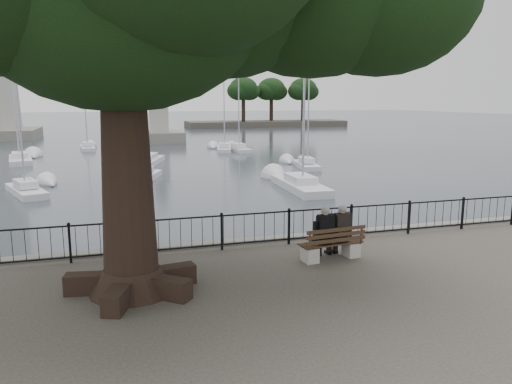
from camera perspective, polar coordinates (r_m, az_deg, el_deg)
name	(u,v)px	position (r m, az deg, el deg)	size (l,w,h in m)	color
harbor	(251,258)	(15.00, -0.55, -7.57)	(260.00, 260.00, 1.20)	slate
railing	(256,228)	(14.24, 0.00, -4.12)	(22.06, 0.06, 1.00)	black
bench	(332,248)	(13.36, 8.65, -6.31)	(1.79, 0.70, 0.92)	#A29E97
person_left	(322,235)	(13.22, 7.57, -4.87)	(0.45, 0.75, 1.46)	black
person_right	(339,233)	(13.48, 9.45, -4.63)	(0.45, 0.75, 1.46)	black
lion_monument	(159,125)	(61.01, -11.03, 7.48)	(5.59, 5.59, 8.35)	slate
sailboat_a	(26,189)	(30.23, -24.80, 0.28)	(2.85, 4.90, 8.35)	silver
sailboat_b	(143,175)	(33.08, -12.77, 1.89)	(2.85, 4.90, 10.26)	silver
sailboat_c	(300,184)	(28.97, 5.10, 0.96)	(1.95, 6.26, 12.94)	silver
sailboat_d	(306,164)	(38.36, 5.77, 3.19)	(2.06, 4.78, 7.77)	silver
sailboat_f	(148,160)	(41.22, -12.23, 3.63)	(3.24, 5.93, 12.41)	silver
sailboat_g	(238,148)	(50.38, -2.03, 5.01)	(1.74, 4.89, 8.70)	silver
sailboat_h	(88,146)	(54.54, -18.70, 4.95)	(1.72, 4.74, 10.80)	silver
sailboat_i	(224,148)	(50.71, -3.68, 5.04)	(2.28, 4.90, 8.73)	silver
sailboat_j	(20,158)	(45.59, -25.34, 3.48)	(2.61, 6.18, 12.14)	silver
far_shore	(270,105)	(94.86, 1.60, 9.88)	(30.00, 8.60, 9.18)	#3A352E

